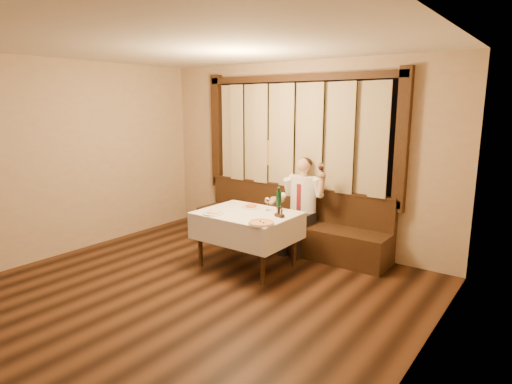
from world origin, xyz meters
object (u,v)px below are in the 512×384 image
Objects in this scene: dining_table at (247,220)px; seated_man at (301,198)px; banquette at (288,227)px; pasta_cream at (213,211)px; cruet_caddy at (279,213)px; green_bottle at (279,200)px; pasta_red at (251,205)px; pizza at (261,223)px.

seated_man is (0.28, 0.93, 0.17)m from dining_table.
seated_man is (0.28, -0.09, 0.51)m from banquette.
pasta_cream is 2.07× the size of cruet_caddy.
green_bottle is (0.27, 0.35, 0.24)m from dining_table.
pasta_red is at bearing 71.21° from pasta_cream.
dining_table is 4.85× the size of pasta_red.
cruet_caddy reaches higher than dining_table.
banquette reaches higher than pasta_cream.
green_bottle is (0.58, 0.68, 0.10)m from pasta_cream.
pasta_cream is at bearing -102.66° from banquette.
banquette is 1.53m from pizza.
banquette is 11.19× the size of pasta_cream.
pasta_red reaches higher than pizza.
pizza is at bearing -72.90° from cruet_caddy.
green_bottle is at bearing 141.47° from cruet_caddy.
banquette is 9.85× the size of pizza.
pasta_cream is 0.89× the size of green_bottle.
seated_man is at bearing 60.80° from pasta_red.
pasta_red is 0.92× the size of pasta_cream.
pasta_cream is 1.39m from seated_man.
dining_table is 0.99m from seated_man.
pasta_cream reaches higher than pasta_red.
pasta_red is (-0.60, 0.58, 0.02)m from pizza.
pasta_cream reaches higher than dining_table.
pizza is (0.48, -0.35, 0.12)m from dining_table.
pasta_red is 0.59m from pasta_cream.
dining_table is at bearing 144.18° from pizza.
pasta_red is at bearing -98.09° from banquette.
seated_man reaches higher than cruet_caddy.
pizza is at bearing -35.82° from dining_table.
cruet_caddy is at bearing 26.24° from pasta_cream.
pizza is 0.83m from pasta_red.
banquette is 0.59m from seated_man.
banquette is at bearing 90.00° from dining_table.
cruet_caddy is at bearing -63.69° from banquette.
cruet_caddy is (0.78, 0.39, 0.01)m from pasta_cream.
banquette is 1.47m from pasta_cream.
pizza is 0.74m from green_bottle.
green_bottle is at bearing 49.54° from pasta_cream.
green_bottle is (0.27, -0.68, 0.58)m from banquette.
green_bottle is at bearing -67.97° from banquette.
pasta_red reaches higher than dining_table.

